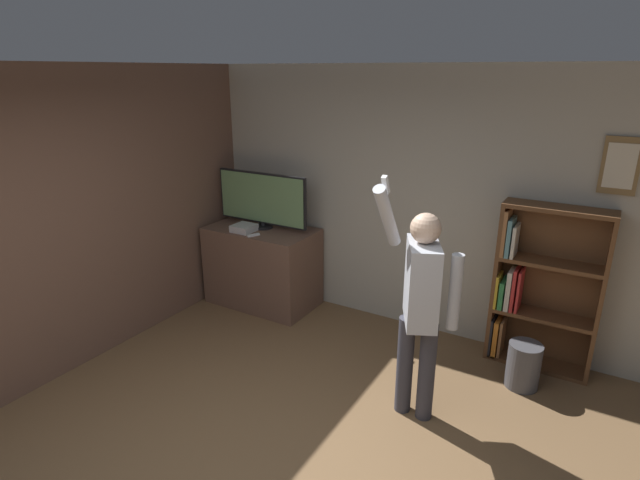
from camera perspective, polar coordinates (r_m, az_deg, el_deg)
wall_back at (r=5.21m, az=9.97°, el=4.33°), size 6.50×0.09×2.70m
wall_side_brick at (r=5.36m, az=-19.82°, el=3.87°), size 0.06×4.46×2.70m
tv_ledge at (r=5.87m, az=-6.55°, el=-2.98°), size 1.23×0.70×0.92m
television at (r=5.65m, az=-6.65°, el=4.62°), size 1.16×0.22×0.64m
game_console at (r=5.63m, az=-8.69°, el=1.36°), size 0.23×0.24×0.08m
remote_loose at (r=5.47m, az=-7.62°, el=0.56°), size 0.09×0.14×0.02m
bookshelf at (r=4.95m, az=23.49°, el=-5.09°), size 0.90×0.28×1.54m
person at (r=3.81m, az=11.40°, el=-6.56°), size 0.59×0.56×1.96m
waste_bin at (r=4.80m, az=22.23°, el=-13.12°), size 0.28×0.28×0.41m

